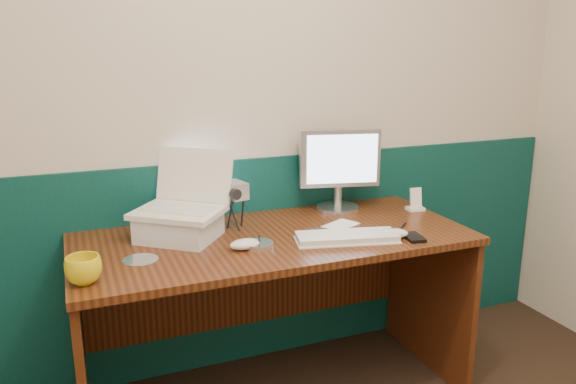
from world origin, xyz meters
name	(u,v)px	position (x,y,z in m)	size (l,w,h in m)	color
back_wall	(235,104)	(0.00, 1.75, 1.25)	(3.50, 0.04, 2.50)	beige
wainscot	(239,263)	(0.00, 1.74, 0.50)	(3.48, 0.02, 1.00)	#073128
desk	(275,319)	(0.05, 1.38, 0.38)	(1.60, 0.70, 0.75)	#361B09
laptop_riser	(179,227)	(-0.32, 1.48, 0.80)	(0.29, 0.24, 0.10)	silver
laptop	(177,181)	(-0.32, 1.48, 0.99)	(0.33, 0.25, 0.28)	white
monitor	(338,171)	(0.45, 1.61, 0.94)	(0.37, 0.11, 0.37)	silver
keyboard	(347,238)	(0.29, 1.21, 0.76)	(0.40, 0.13, 0.02)	white
mouse_right	(394,233)	(0.48, 1.17, 0.77)	(0.11, 0.07, 0.04)	silver
mouse_left	(245,244)	(-0.11, 1.27, 0.77)	(0.12, 0.07, 0.04)	silver
mug	(83,270)	(-0.69, 1.17, 0.80)	(0.12, 0.12, 0.09)	yellow
camcorder	(235,205)	(-0.07, 1.53, 0.85)	(0.09, 0.14, 0.21)	silver
cd_spindle	(259,245)	(-0.06, 1.27, 0.76)	(0.11, 0.11, 0.02)	silver
cd_loose_a	(141,259)	(-0.50, 1.31, 0.75)	(0.13, 0.13, 0.00)	silver
cd_loose_b	(318,233)	(0.23, 1.34, 0.75)	(0.11, 0.11, 0.00)	silver
pen	(402,227)	(0.58, 1.27, 0.75)	(0.01, 0.01, 0.13)	black
papers	(341,225)	(0.36, 1.39, 0.75)	(0.15, 0.10, 0.00)	white
dock	(415,209)	(0.79, 1.47, 0.76)	(0.08, 0.06, 0.01)	white
music_player	(416,198)	(0.79, 1.47, 0.81)	(0.05, 0.01, 0.09)	white
pda	(413,237)	(0.55, 1.14, 0.76)	(0.07, 0.11, 0.01)	black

